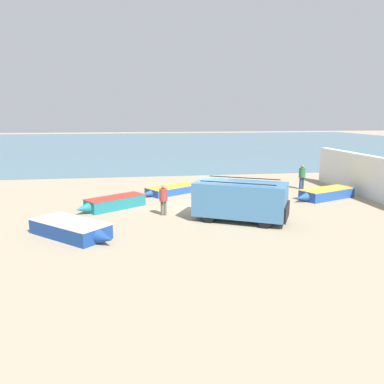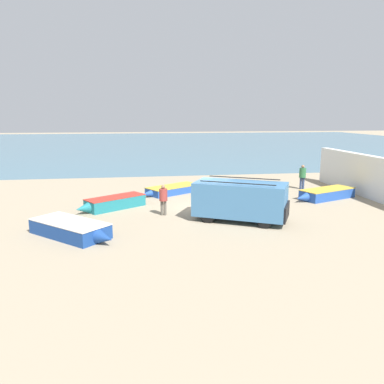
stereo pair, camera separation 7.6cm
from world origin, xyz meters
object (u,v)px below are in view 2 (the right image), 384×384
at_px(fishing_rowboat_2, 325,194).
at_px(fisherman_0, 163,197).
at_px(parked_van, 241,200).
at_px(fishing_rowboat_1, 72,229).
at_px(fishing_rowboat_3, 172,190).
at_px(fisherman_1, 302,175).
at_px(fishing_rowboat_0, 113,203).

relative_size(fishing_rowboat_2, fisherman_0, 2.76).
distance_m(parked_van, fishing_rowboat_1, 8.33).
relative_size(fishing_rowboat_1, fishing_rowboat_3, 0.94).
bearing_deg(fishing_rowboat_1, fisherman_1, 73.59).
bearing_deg(fishing_rowboat_3, fisherman_0, 47.20).
bearing_deg(fishing_rowboat_3, fishing_rowboat_2, 129.06).
bearing_deg(fisherman_1, fishing_rowboat_1, 133.57).
height_order(fishing_rowboat_3, fisherman_1, fisherman_1).
xyz_separation_m(fishing_rowboat_1, fishing_rowboat_3, (5.33, 8.73, -0.08)).
bearing_deg(parked_van, fishing_rowboat_1, -142.59).
height_order(fishing_rowboat_1, fishing_rowboat_3, fishing_rowboat_1).
relative_size(fishing_rowboat_0, fishing_rowboat_2, 0.86).
distance_m(fishing_rowboat_1, fisherman_1, 17.37).
xyz_separation_m(parked_van, fishing_rowboat_2, (6.88, 4.18, -0.79)).
distance_m(fishing_rowboat_0, fisherman_1, 14.02).
bearing_deg(fisherman_1, parked_van, 150.79).
height_order(fishing_rowboat_1, fisherman_0, fisherman_0).
bearing_deg(fishing_rowboat_0, fisherman_0, 111.88).
height_order(parked_van, fishing_rowboat_0, parked_van).
distance_m(fishing_rowboat_3, fisherman_0, 5.84).
bearing_deg(fisherman_0, fishing_rowboat_3, -1.58).
xyz_separation_m(parked_van, fishing_rowboat_3, (-2.85, 7.35, -0.86)).
distance_m(parked_van, fishing_rowboat_2, 8.09).
xyz_separation_m(fishing_rowboat_0, fishing_rowboat_1, (-1.51, -4.89, -0.01)).
distance_m(fishing_rowboat_0, fishing_rowboat_1, 5.11).
bearing_deg(parked_van, fishing_rowboat_0, -179.92).
height_order(fishing_rowboat_0, fishing_rowboat_2, fishing_rowboat_0).
height_order(fishing_rowboat_2, fisherman_0, fisherman_0).
bearing_deg(parked_van, fisherman_1, 75.73).
distance_m(parked_van, fisherman_0, 4.18).
bearing_deg(fishing_rowboat_2, parked_van, 9.18).
relative_size(fishing_rowboat_0, fisherman_0, 2.37).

